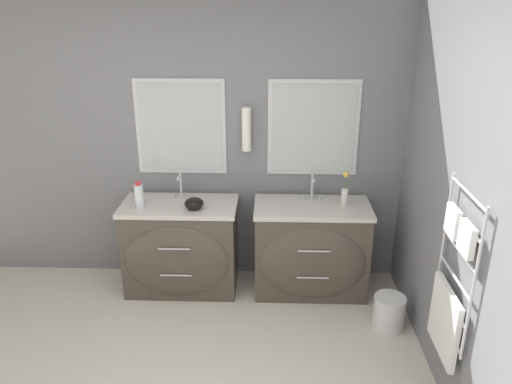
% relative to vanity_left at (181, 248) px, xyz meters
% --- Properties ---
extents(wall_back, '(5.10, 0.16, 2.60)m').
position_rel_vanity_left_xyz_m(wall_back, '(0.18, 0.34, 0.90)').
color(wall_back, slate).
rests_on(wall_back, ground_plane).
extents(wall_right, '(0.13, 4.11, 2.60)m').
position_rel_vanity_left_xyz_m(wall_right, '(1.94, -0.83, 0.88)').
color(wall_right, slate).
rests_on(wall_right, ground_plane).
extents(vanity_left, '(0.98, 0.56, 0.81)m').
position_rel_vanity_left_xyz_m(vanity_left, '(0.00, 0.00, 0.00)').
color(vanity_left, '#4C4238').
rests_on(vanity_left, ground_plane).
extents(vanity_right, '(0.98, 0.56, 0.81)m').
position_rel_vanity_left_xyz_m(vanity_right, '(1.13, 0.00, 0.00)').
color(vanity_right, '#4C4238').
rests_on(vanity_right, ground_plane).
extents(faucet_left, '(0.17, 0.14, 0.23)m').
position_rel_vanity_left_xyz_m(faucet_left, '(0.00, 0.15, 0.51)').
color(faucet_left, silver).
rests_on(faucet_left, vanity_left).
extents(faucet_right, '(0.17, 0.14, 0.23)m').
position_rel_vanity_left_xyz_m(faucet_right, '(1.13, 0.15, 0.51)').
color(faucet_right, silver).
rests_on(faucet_right, vanity_right).
extents(toiletry_bottle, '(0.07, 0.07, 0.22)m').
position_rel_vanity_left_xyz_m(toiletry_bottle, '(-0.31, -0.05, 0.50)').
color(toiletry_bottle, silver).
rests_on(toiletry_bottle, vanity_left).
extents(amenity_bowl, '(0.16, 0.16, 0.09)m').
position_rel_vanity_left_xyz_m(amenity_bowl, '(0.15, -0.06, 0.45)').
color(amenity_bowl, black).
rests_on(amenity_bowl, vanity_left).
extents(flower_vase, '(0.06, 0.06, 0.30)m').
position_rel_vanity_left_xyz_m(flower_vase, '(1.39, 0.05, 0.52)').
color(flower_vase, silver).
rests_on(flower_vase, vanity_right).
extents(waste_bin, '(0.25, 0.25, 0.28)m').
position_rel_vanity_left_xyz_m(waste_bin, '(1.71, -0.51, -0.26)').
color(waste_bin, silver).
rests_on(waste_bin, ground_plane).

